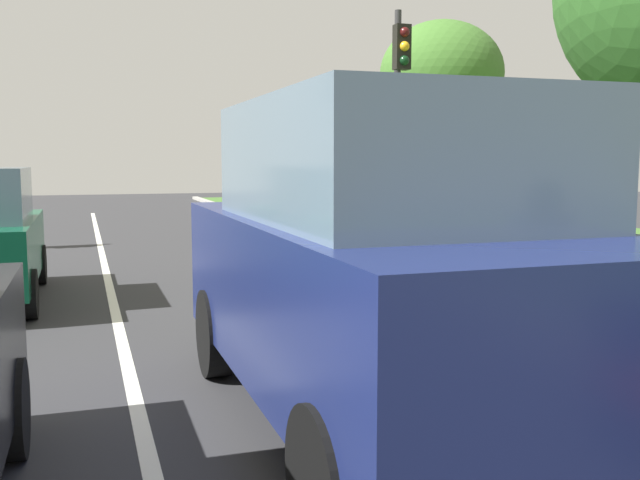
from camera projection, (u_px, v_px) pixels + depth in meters
ground_plane at (162, 292)px, 10.22m from camera, size 60.00×60.00×0.00m
lane_line_center at (111, 294)px, 10.00m from camera, size 0.12×32.00×0.01m
lane_line_right_edge at (392, 278)px, 11.36m from camera, size 0.12×32.00×0.01m
grass_verge_right at (640, 262)px, 12.90m from camera, size 9.00×48.00×0.06m
curb_right at (420, 273)px, 11.51m from camera, size 0.24×48.00×0.12m
car_suv_ahead at (379, 264)px, 4.92m from camera, size 1.98×4.51×2.28m
traffic_light_near_right at (400, 91)px, 14.70m from camera, size 0.32×0.50×4.93m
tree_roadside_far at (441, 75)px, 19.61m from camera, size 3.39×3.39×5.66m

